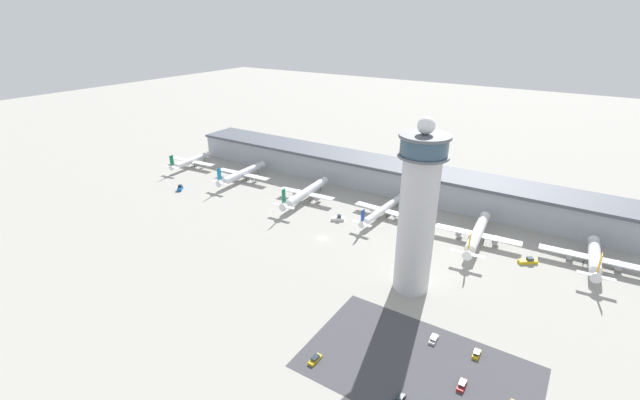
% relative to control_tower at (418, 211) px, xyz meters
% --- Properties ---
extents(ground_plane, '(1000.00, 1000.00, 0.00)m').
position_rel_control_tower_xyz_m(ground_plane, '(-47.37, 14.15, -30.83)').
color(ground_plane, '#9E9B93').
extents(terminal_building, '(266.07, 25.00, 15.94)m').
position_rel_control_tower_xyz_m(terminal_building, '(-47.37, 84.15, -22.76)').
color(terminal_building, '#A3A8B2').
rests_on(terminal_building, ground).
extents(control_tower, '(16.68, 16.68, 63.14)m').
position_rel_control_tower_xyz_m(control_tower, '(0.00, 0.00, 0.00)').
color(control_tower, '#BCBCC1').
rests_on(control_tower, ground).
extents(parking_lot_surface, '(64.00, 40.00, 0.01)m').
position_rel_control_tower_xyz_m(parking_lot_surface, '(16.69, -35.96, -30.82)').
color(parking_lot_surface, '#424247').
rests_on(parking_lot_surface, ground).
extents(airplane_gate_alpha, '(35.84, 34.37, 12.20)m').
position_rel_control_tower_xyz_m(airplane_gate_alpha, '(-172.64, 50.22, -26.65)').
color(airplane_gate_alpha, white).
rests_on(airplane_gate_alpha, ground).
extents(airplane_gate_bravo, '(37.00, 40.91, 13.57)m').
position_rel_control_tower_xyz_m(airplane_gate_bravo, '(-127.19, 49.49, -26.41)').
color(airplane_gate_bravo, silver).
rests_on(airplane_gate_bravo, ground).
extents(airplane_gate_charlie, '(32.59, 43.83, 14.05)m').
position_rel_control_tower_xyz_m(airplane_gate_charlie, '(-77.57, 44.68, -26.27)').
color(airplane_gate_charlie, silver).
rests_on(airplane_gate_charlie, ground).
extents(airplane_gate_delta, '(31.10, 41.46, 10.95)m').
position_rel_control_tower_xyz_m(airplane_gate_delta, '(-34.34, 49.14, -27.17)').
color(airplane_gate_delta, white).
rests_on(airplane_gate_delta, ground).
extents(airplane_gate_echo, '(36.64, 42.23, 14.02)m').
position_rel_control_tower_xyz_m(airplane_gate_echo, '(11.62, 46.93, -26.40)').
color(airplane_gate_echo, white).
rests_on(airplane_gate_echo, ground).
extents(airplane_gate_foxtrot, '(39.80, 33.11, 13.90)m').
position_rel_control_tower_xyz_m(airplane_gate_foxtrot, '(55.60, 51.72, -26.44)').
color(airplane_gate_foxtrot, silver).
rests_on(airplane_gate_foxtrot, ground).
extents(service_truck_catering, '(6.42, 5.11, 2.69)m').
position_rel_control_tower_xyz_m(service_truck_catering, '(-50.78, 33.79, -29.90)').
color(service_truck_catering, black).
rests_on(service_truck_catering, ground).
extents(service_truck_fuel, '(7.41, 6.41, 2.43)m').
position_rel_control_tower_xyz_m(service_truck_fuel, '(33.68, 41.54, -29.99)').
color(service_truck_fuel, black).
rests_on(service_truck_fuel, ground).
extents(service_truck_baggage, '(5.13, 5.83, 2.90)m').
position_rel_control_tower_xyz_m(service_truck_baggage, '(-146.89, 18.70, -29.82)').
color(service_truck_baggage, black).
rests_on(service_truck_baggage, ground).
extents(service_truck_water, '(6.85, 4.08, 2.45)m').
position_rel_control_tower_xyz_m(service_truck_water, '(-181.86, 51.16, -29.98)').
color(service_truck_water, black).
rests_on(service_truck_water, ground).
extents(car_white_wagon, '(1.75, 4.64, 1.55)m').
position_rel_control_tower_xyz_m(car_white_wagon, '(29.10, -35.91, -30.22)').
color(car_white_wagon, black).
rests_on(car_white_wagon, ground).
extents(car_blue_compact, '(1.78, 4.60, 1.43)m').
position_rel_control_tower_xyz_m(car_blue_compact, '(16.91, -49.31, -30.28)').
color(car_blue_compact, black).
rests_on(car_blue_compact, ground).
extents(car_yellow_taxi, '(1.92, 4.16, 1.56)m').
position_rel_control_tower_xyz_m(car_yellow_taxi, '(29.45, -22.05, -30.22)').
color(car_yellow_taxi, black).
rests_on(car_yellow_taxi, ground).
extents(car_silver_sedan, '(1.93, 4.80, 1.48)m').
position_rel_control_tower_xyz_m(car_silver_sedan, '(-9.27, -49.52, -30.25)').
color(car_silver_sedan, black).
rests_on(car_silver_sedan, ground).
extents(car_navy_sedan, '(1.95, 4.63, 1.41)m').
position_rel_control_tower_xyz_m(car_navy_sedan, '(16.74, -22.72, -30.28)').
color(car_navy_sedan, black).
rests_on(car_navy_sedan, ground).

